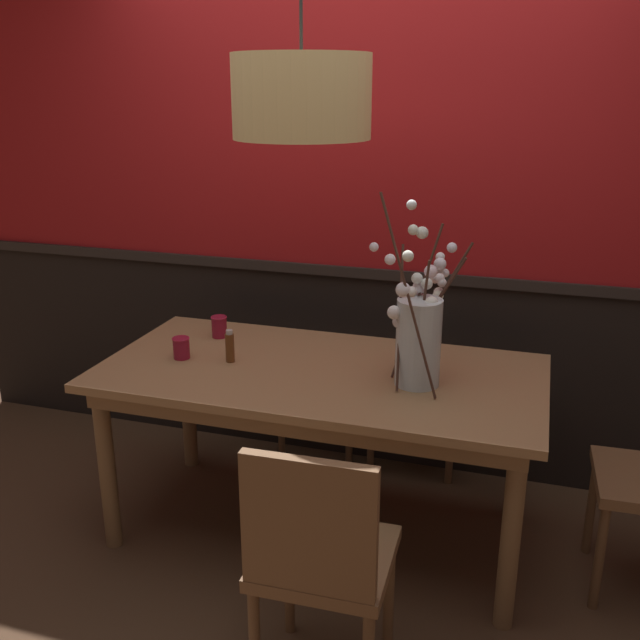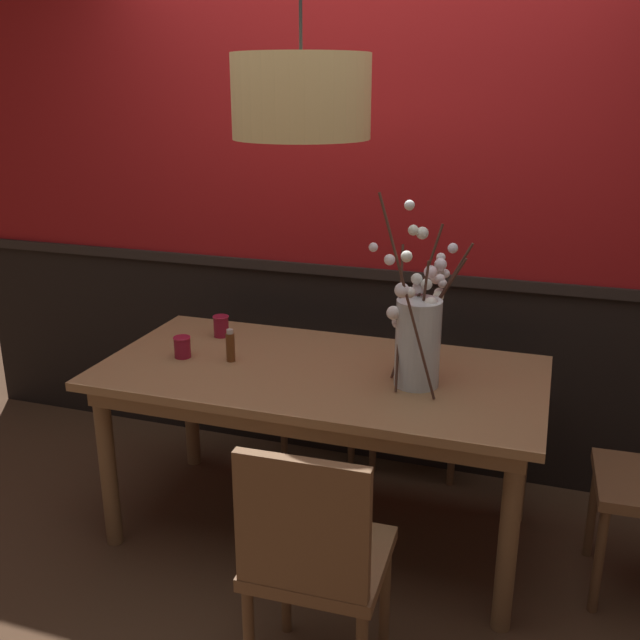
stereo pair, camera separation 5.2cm
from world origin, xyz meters
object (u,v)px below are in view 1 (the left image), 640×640
at_px(vase_with_blossoms, 419,335).
at_px(candle_holder_nearer_edge, 219,327).
at_px(condiment_bottle, 230,347).
at_px(chair_far_side_right, 423,358).
at_px(candle_holder_nearer_center, 181,348).
at_px(chair_far_side_left, 325,348).
at_px(pendant_lamp, 302,97).
at_px(chair_near_side_right, 319,557).
at_px(dining_table, 320,388).

bearing_deg(vase_with_blossoms, candle_holder_nearer_edge, 165.07).
bearing_deg(condiment_bottle, chair_far_side_right, 52.24).
bearing_deg(candle_holder_nearer_center, chair_far_side_left, 68.46).
height_order(candle_holder_nearer_edge, pendant_lamp, pendant_lamp).
relative_size(chair_near_side_right, chair_far_side_left, 0.97).
xyz_separation_m(chair_far_side_right, vase_with_blossoms, (0.11, -0.86, 0.43)).
distance_m(chair_far_side_right, pendant_lamp, 1.63).
xyz_separation_m(chair_far_side_left, candle_holder_nearer_center, (-0.36, -0.91, 0.29)).
bearing_deg(vase_with_blossoms, chair_far_side_right, 97.09).
xyz_separation_m(candle_holder_nearer_center, pendant_lamp, (0.56, -0.04, 1.02)).
bearing_deg(chair_near_side_right, vase_with_blossoms, 80.58).
height_order(vase_with_blossoms, condiment_bottle, vase_with_blossoms).
bearing_deg(chair_far_side_left, condiment_bottle, -99.35).
relative_size(vase_with_blossoms, candle_holder_nearer_edge, 7.66).
relative_size(candle_holder_nearer_center, candle_holder_nearer_edge, 0.93).
bearing_deg(dining_table, vase_with_blossoms, -3.06).
distance_m(dining_table, chair_far_side_right, 0.90).
xyz_separation_m(chair_far_side_right, candle_holder_nearer_edge, (-0.85, -0.61, 0.28)).
bearing_deg(candle_holder_nearer_center, dining_table, 5.59).
bearing_deg(pendant_lamp, vase_with_blossoms, 9.33).
xyz_separation_m(chair_near_side_right, candle_holder_nearer_center, (-0.86, 0.79, 0.29)).
relative_size(dining_table, candle_holder_nearer_edge, 18.18).
relative_size(chair_far_side_left, vase_with_blossoms, 1.24).
relative_size(chair_far_side_right, candle_holder_nearer_edge, 9.72).
bearing_deg(candle_holder_nearer_edge, chair_near_side_right, -52.93).
bearing_deg(chair_far_side_left, dining_table, -74.39).
xyz_separation_m(dining_table, chair_far_side_left, (-0.24, 0.85, -0.16)).
relative_size(candle_holder_nearer_edge, pendant_lamp, 0.10).
bearing_deg(pendant_lamp, chair_near_side_right, -68.28).
bearing_deg(chair_near_side_right, dining_table, 107.19).
xyz_separation_m(chair_far_side_left, vase_with_blossoms, (0.64, -0.87, 0.43)).
xyz_separation_m(chair_far_side_right, condiment_bottle, (-0.68, -0.88, 0.30)).
bearing_deg(pendant_lamp, condiment_bottle, 170.14).
bearing_deg(chair_far_side_left, chair_near_side_right, -73.59).
xyz_separation_m(dining_table, pendant_lamp, (-0.04, -0.09, 1.15)).
bearing_deg(candle_holder_nearer_center, chair_far_side_right, 45.27).
height_order(chair_far_side_left, vase_with_blossoms, vase_with_blossoms).
relative_size(chair_near_side_right, candle_holder_nearer_center, 9.91).
bearing_deg(dining_table, chair_near_side_right, -72.81).
bearing_deg(condiment_bottle, chair_near_side_right, -51.67).
bearing_deg(chair_far_side_right, vase_with_blossoms, -82.91).
relative_size(chair_far_side_right, pendant_lamp, 0.97).
distance_m(chair_far_side_left, condiment_bottle, 0.95).
relative_size(dining_table, condiment_bottle, 12.84).
xyz_separation_m(vase_with_blossoms, pendant_lamp, (-0.44, -0.07, 0.87)).
bearing_deg(dining_table, pendant_lamp, -112.33).
relative_size(chair_far_side_right, condiment_bottle, 6.87).
bearing_deg(condiment_bottle, candle_holder_nearer_center, -173.42).
xyz_separation_m(chair_near_side_right, pendant_lamp, (-0.30, 0.76, 1.31)).
xyz_separation_m(dining_table, vase_with_blossoms, (0.40, -0.02, 0.28)).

